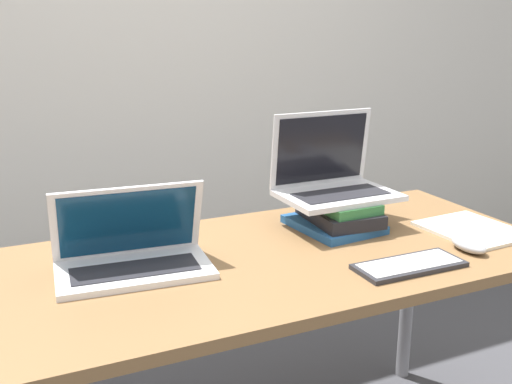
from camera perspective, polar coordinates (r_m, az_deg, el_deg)
The scene contains 8 objects.
wall_back at distance 2.79m, azimuth -12.40°, elevation 15.72°, with size 8.00×0.05×2.70m.
desk at distance 1.63m, azimuth -0.03°, elevation -8.68°, with size 1.67×0.72×0.73m.
laptop_left at distance 1.53m, azimuth -11.70°, elevation -5.78°, with size 0.40×0.25×0.22m.
book_stack at distance 1.83m, azimuth 7.77°, elevation -2.17°, with size 0.24×0.28×0.09m.
laptop_on_books at distance 1.84m, azimuth 7.29°, elevation 1.21°, with size 0.35×0.24×0.25m.
wireless_keyboard at distance 1.58m, azimuth 14.39°, elevation -6.77°, with size 0.29×0.12×0.01m.
mouse at distance 1.73m, azimuth 19.60°, elevation -4.76°, with size 0.06×0.11×0.04m.
notepad at distance 1.90m, azimuth 19.92°, elevation -3.41°, with size 0.25×0.29×0.01m.
Camera 1 is at (-0.62, -0.99, 1.33)m, focal length 42.00 mm.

